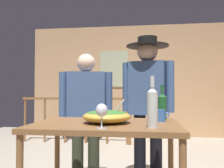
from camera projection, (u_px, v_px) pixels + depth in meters
The scene contains 13 objects.
back_wall at pixel (132, 80), 6.01m from camera, with size 5.02×0.10×2.70m, color tan.
framed_picture at pixel (114, 69), 6.02m from camera, with size 0.70×0.03×0.89m, color #9FA784.
stair_railing at pixel (94, 114), 5.07m from camera, with size 2.34×0.10×1.00m.
tv_console at pixel (84, 128), 5.78m from camera, with size 0.90×0.40×0.41m, color #38281E.
flat_screen_tv at pixel (83, 109), 5.76m from camera, with size 0.57×0.12×0.45m.
serving_table at pixel (106, 133), 2.01m from camera, with size 1.20×0.82×0.81m.
salad_bowl at pixel (107, 116), 2.01m from camera, with size 0.40×0.40×0.20m.
wine_glass at pixel (102, 111), 1.71m from camera, with size 0.08×0.08×0.18m.
wine_bottle_green at pixel (162, 106), 2.27m from camera, with size 0.08×0.08×0.32m.
wine_bottle_clear at pixel (152, 107), 1.73m from camera, with size 0.08×0.08×0.37m.
mug_blue at pixel (161, 115), 2.11m from camera, with size 0.12×0.09×0.10m.
person_standing_left at pixel (86, 108), 2.77m from camera, with size 0.60×0.31×1.51m.
person_standing_right at pixel (148, 98), 2.69m from camera, with size 0.57×0.47×1.68m.
Camera 1 is at (0.31, -2.99, 1.07)m, focal length 39.06 mm.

